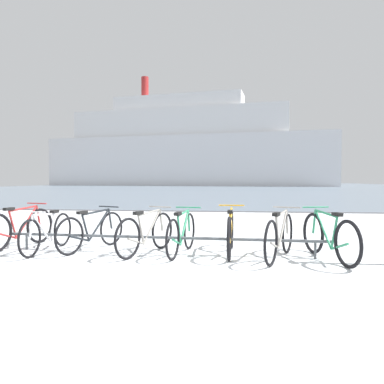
{
  "coord_description": "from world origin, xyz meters",
  "views": [
    {
      "loc": [
        0.92,
        -4.21,
        1.26
      ],
      "look_at": [
        -0.09,
        4.65,
        0.96
      ],
      "focal_mm": 33.8,
      "sensor_mm": 36.0,
      "label": 1
    }
  ],
  "objects_px": {
    "bicycle_1": "(47,232)",
    "bicycle_2": "(92,231)",
    "bicycle_6": "(280,236)",
    "bicycle_7": "(329,237)",
    "bicycle_0": "(20,228)",
    "bicycle_4": "(182,233)",
    "bicycle_5": "(230,233)",
    "ferry_ship": "(183,149)",
    "bicycle_3": "(146,233)"
  },
  "relations": [
    {
      "from": "bicycle_2",
      "to": "bicycle_4",
      "type": "relative_size",
      "value": 1.0
    },
    {
      "from": "bicycle_1",
      "to": "bicycle_0",
      "type": "bearing_deg",
      "value": 157.41
    },
    {
      "from": "bicycle_6",
      "to": "bicycle_7",
      "type": "xyz_separation_m",
      "value": [
        0.75,
        0.02,
        -0.0
      ]
    },
    {
      "from": "bicycle_0",
      "to": "bicycle_6",
      "type": "height_order",
      "value": "same"
    },
    {
      "from": "bicycle_1",
      "to": "bicycle_7",
      "type": "height_order",
      "value": "bicycle_7"
    },
    {
      "from": "bicycle_1",
      "to": "ferry_ship",
      "type": "bearing_deg",
      "value": 95.9
    },
    {
      "from": "bicycle_0",
      "to": "bicycle_5",
      "type": "height_order",
      "value": "bicycle_5"
    },
    {
      "from": "bicycle_2",
      "to": "bicycle_3",
      "type": "relative_size",
      "value": 1.02
    },
    {
      "from": "bicycle_1",
      "to": "bicycle_6",
      "type": "xyz_separation_m",
      "value": [
        3.97,
        -0.17,
        0.02
      ]
    },
    {
      "from": "ferry_ship",
      "to": "bicycle_2",
      "type": "bearing_deg",
      "value": -83.48
    },
    {
      "from": "bicycle_1",
      "to": "bicycle_2",
      "type": "relative_size",
      "value": 1.05
    },
    {
      "from": "bicycle_6",
      "to": "bicycle_4",
      "type": "bearing_deg",
      "value": 172.65
    },
    {
      "from": "bicycle_0",
      "to": "bicycle_7",
      "type": "relative_size",
      "value": 1.0
    },
    {
      "from": "bicycle_5",
      "to": "bicycle_7",
      "type": "distance_m",
      "value": 1.56
    },
    {
      "from": "bicycle_4",
      "to": "bicycle_0",
      "type": "bearing_deg",
      "value": 175.29
    },
    {
      "from": "bicycle_3",
      "to": "ferry_ship",
      "type": "xyz_separation_m",
      "value": [
        -8.78,
        67.84,
        7.29
      ]
    },
    {
      "from": "bicycle_5",
      "to": "bicycle_0",
      "type": "bearing_deg",
      "value": 177.65
    },
    {
      "from": "bicycle_0",
      "to": "bicycle_2",
      "type": "bearing_deg",
      "value": -2.4
    },
    {
      "from": "bicycle_5",
      "to": "ferry_ship",
      "type": "relative_size",
      "value": 0.03
    },
    {
      "from": "bicycle_0",
      "to": "bicycle_3",
      "type": "relative_size",
      "value": 1.07
    },
    {
      "from": "bicycle_3",
      "to": "bicycle_4",
      "type": "relative_size",
      "value": 0.98
    },
    {
      "from": "bicycle_6",
      "to": "ferry_ship",
      "type": "bearing_deg",
      "value": 99.17
    },
    {
      "from": "bicycle_0",
      "to": "bicycle_6",
      "type": "bearing_deg",
      "value": -5.61
    },
    {
      "from": "bicycle_6",
      "to": "bicycle_5",
      "type": "bearing_deg",
      "value": 158.98
    },
    {
      "from": "ferry_ship",
      "to": "bicycle_5",
      "type": "bearing_deg",
      "value": -81.43
    },
    {
      "from": "bicycle_1",
      "to": "bicycle_4",
      "type": "distance_m",
      "value": 2.37
    },
    {
      "from": "bicycle_2",
      "to": "ferry_ship",
      "type": "xyz_separation_m",
      "value": [
        -7.73,
        67.62,
        7.3
      ]
    },
    {
      "from": "bicycle_0",
      "to": "bicycle_6",
      "type": "relative_size",
      "value": 1.03
    },
    {
      "from": "bicycle_2",
      "to": "bicycle_6",
      "type": "height_order",
      "value": "bicycle_6"
    },
    {
      "from": "bicycle_0",
      "to": "bicycle_4",
      "type": "xyz_separation_m",
      "value": [
        3.08,
        -0.25,
        -0.01
      ]
    },
    {
      "from": "bicycle_0",
      "to": "bicycle_1",
      "type": "distance_m",
      "value": 0.76
    },
    {
      "from": "bicycle_1",
      "to": "bicycle_7",
      "type": "distance_m",
      "value": 4.73
    },
    {
      "from": "bicycle_2",
      "to": "bicycle_3",
      "type": "xyz_separation_m",
      "value": [
        1.05,
        -0.21,
        0.01
      ]
    },
    {
      "from": "bicycle_5",
      "to": "bicycle_6",
      "type": "relative_size",
      "value": 1.04
    },
    {
      "from": "bicycle_6",
      "to": "ferry_ship",
      "type": "relative_size",
      "value": 0.03
    },
    {
      "from": "bicycle_3",
      "to": "bicycle_0",
      "type": "bearing_deg",
      "value": 173.7
    },
    {
      "from": "bicycle_5",
      "to": "ferry_ship",
      "type": "bearing_deg",
      "value": 98.57
    },
    {
      "from": "bicycle_1",
      "to": "bicycle_2",
      "type": "bearing_deg",
      "value": 17.81
    },
    {
      "from": "bicycle_1",
      "to": "bicycle_7",
      "type": "bearing_deg",
      "value": -1.74
    },
    {
      "from": "bicycle_1",
      "to": "ferry_ship",
      "type": "height_order",
      "value": "ferry_ship"
    },
    {
      "from": "bicycle_7",
      "to": "bicycle_0",
      "type": "bearing_deg",
      "value": 175.41
    },
    {
      "from": "bicycle_0",
      "to": "bicycle_2",
      "type": "relative_size",
      "value": 1.05
    },
    {
      "from": "bicycle_3",
      "to": "bicycle_5",
      "type": "height_order",
      "value": "bicycle_5"
    },
    {
      "from": "bicycle_2",
      "to": "bicycle_6",
      "type": "relative_size",
      "value": 0.98
    },
    {
      "from": "bicycle_0",
      "to": "bicycle_3",
      "type": "xyz_separation_m",
      "value": [
        2.47,
        -0.27,
        -0.01
      ]
    },
    {
      "from": "bicycle_3",
      "to": "bicycle_6",
      "type": "distance_m",
      "value": 2.21
    },
    {
      "from": "bicycle_5",
      "to": "bicycle_4",
      "type": "bearing_deg",
      "value": -173.47
    },
    {
      "from": "bicycle_0",
      "to": "bicycle_1",
      "type": "relative_size",
      "value": 1.0
    },
    {
      "from": "bicycle_6",
      "to": "ferry_ship",
      "type": "xyz_separation_m",
      "value": [
        -10.98,
        68.02,
        7.28
      ]
    },
    {
      "from": "bicycle_2",
      "to": "bicycle_6",
      "type": "distance_m",
      "value": 3.27
    }
  ]
}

